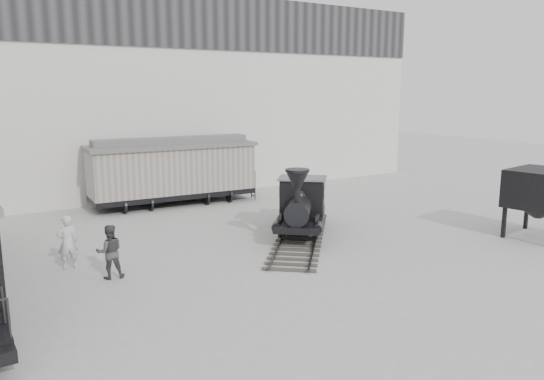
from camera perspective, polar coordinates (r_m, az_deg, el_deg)
ground at (r=18.09m, az=6.19°, el=-8.13°), size 90.00×90.00×0.00m
north_wall at (r=30.32m, az=-11.66°, el=9.99°), size 34.00×2.51×11.00m
locomotive at (r=21.57m, az=3.20°, el=-2.02°), size 6.70×7.45×2.91m
boxcar at (r=27.55m, az=-10.64°, el=2.18°), size 8.62×3.13×3.47m
visitor_a at (r=18.74m, az=-21.15°, el=-5.26°), size 0.68×0.46×1.80m
visitor_b at (r=17.39m, az=-17.06°, el=-6.36°), size 0.94×0.79×1.72m
coal_hopper at (r=23.51m, az=26.85°, el=-0.33°), size 2.83×2.45×2.75m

